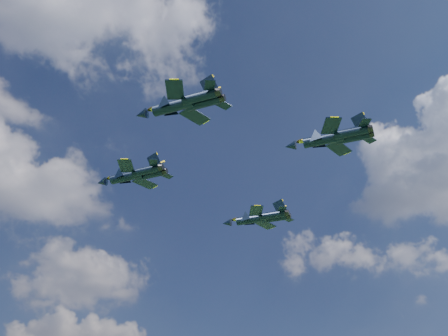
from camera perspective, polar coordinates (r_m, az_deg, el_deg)
jet_lead at (r=108.45m, az=-10.08°, el=-0.89°), size 13.60×13.79×3.72m
jet_left at (r=88.80m, az=-5.45°, el=6.22°), size 13.96×14.00×3.80m
jet_right at (r=116.00m, az=2.62°, el=-5.22°), size 13.66×12.96×3.62m
jet_slot at (r=97.15m, az=9.76°, el=2.84°), size 14.28×13.70×3.81m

